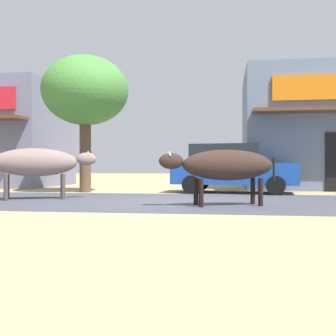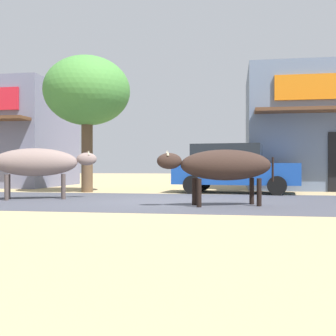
{
  "view_description": "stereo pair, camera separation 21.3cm",
  "coord_description": "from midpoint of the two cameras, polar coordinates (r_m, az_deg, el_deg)",
  "views": [
    {
      "loc": [
        1.69,
        -10.53,
        0.9
      ],
      "look_at": [
        0.06,
        0.9,
        0.85
      ],
      "focal_mm": 44.25,
      "sensor_mm": 36.0,
      "label": 1
    },
    {
      "loc": [
        1.9,
        -10.5,
        0.9
      ],
      "look_at": [
        0.06,
        0.9,
        0.85
      ],
      "focal_mm": 44.25,
      "sensor_mm": 36.0,
      "label": 2
    }
  ],
  "objects": [
    {
      "name": "asphalt_road",
      "position": [
        10.71,
        -0.53,
        -4.57
      ],
      "size": [
        72.0,
        5.62,
        0.0
      ],
      "primitive_type": "cube",
      "color": "#3F414B",
      "rests_on": "ground"
    },
    {
      "name": "roadside_tree",
      "position": [
        14.88,
        -10.68,
        10.25
      ],
      "size": [
        2.99,
        2.99,
        4.73
      ],
      "color": "brown",
      "rests_on": "ground"
    },
    {
      "name": "ground",
      "position": [
        10.71,
        -0.53,
        -4.58
      ],
      "size": [
        80.0,
        80.0,
        0.0
      ],
      "primitive_type": "plane",
      "color": "tan"
    },
    {
      "name": "parked_hatchback_car",
      "position": [
        14.14,
        9.46,
        0.0
      ],
      "size": [
        4.28,
        2.24,
        1.64
      ],
      "color": "#1947A4",
      "rests_on": "ground"
    },
    {
      "name": "cow_far_dark",
      "position": [
        9.49,
        8.28,
        0.34
      ],
      "size": [
        2.67,
        1.3,
        1.28
      ],
      "color": "#31221D",
      "rests_on": "ground"
    },
    {
      "name": "cow_near_brown",
      "position": [
        11.82,
        -16.96,
        0.7
      ],
      "size": [
        2.72,
        1.61,
        1.39
      ],
      "color": "slate",
      "rests_on": "ground"
    }
  ]
}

